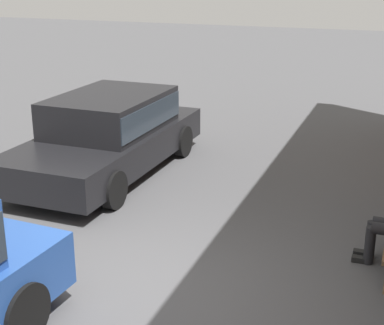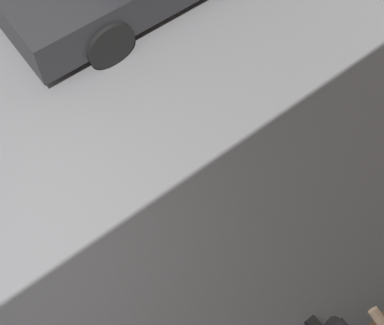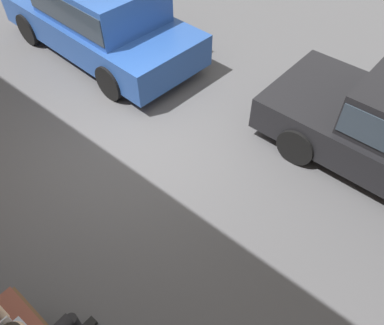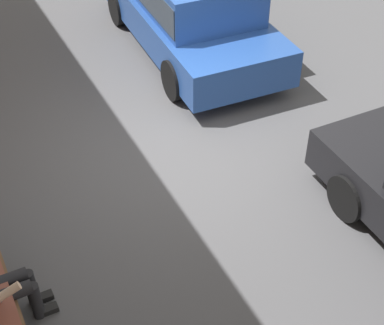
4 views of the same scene
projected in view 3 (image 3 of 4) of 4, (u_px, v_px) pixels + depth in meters
name	position (u px, v px, depth m)	size (l,w,h in m)	color
ground_plane	(128.00, 145.00, 6.09)	(60.00, 60.00, 0.00)	#4C4C4F
parked_car_mid	(99.00, 14.00, 7.33)	(4.57, 2.10, 1.55)	#23478E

